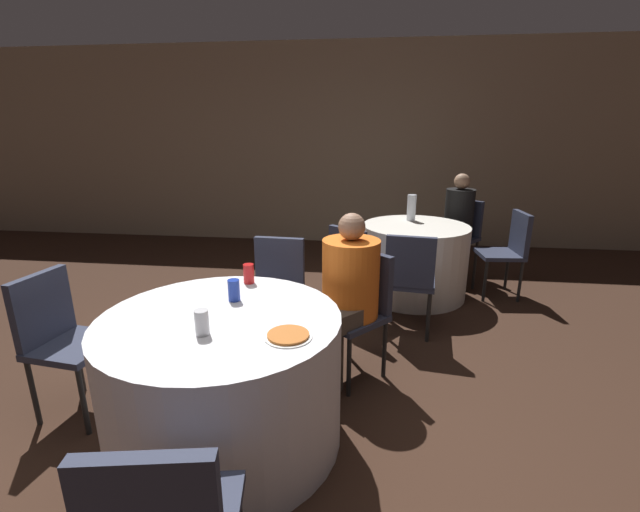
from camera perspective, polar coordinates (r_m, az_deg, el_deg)
The scene contains 18 objects.
ground_plane at distance 2.65m, azimuth -11.08°, elevation -22.41°, with size 16.00×16.00×0.00m, color #382319.
wall_back at distance 6.36m, azimuth 0.72°, elevation 14.42°, with size 16.00×0.06×2.80m.
table_near at distance 2.44m, azimuth -12.64°, elevation -15.73°, with size 1.25×1.25×0.73m.
table_far at distance 4.44m, azimuth 12.41°, elevation -0.58°, with size 1.05×1.05×0.73m.
chair_near_west at distance 2.94m, azimuth -31.42°, elevation -8.47°, with size 0.45×0.44×0.87m.
chair_near_north at distance 3.24m, azimuth -5.78°, elevation -3.76°, with size 0.42×0.43×0.87m.
chair_near_northeast at distance 2.92m, azimuth 5.28°, elevation -6.09°, with size 0.56×0.56×0.87m.
chair_far_east at distance 4.66m, azimuth 23.92°, elevation 1.25°, with size 0.44×0.43×0.87m.
chair_far_southwest at distance 3.68m, azimuth 4.53°, elevation -1.23°, with size 0.56×0.56×0.87m.
chair_far_northeast at distance 5.19m, azimuth 18.31°, elevation 3.30°, with size 0.56×0.56×0.87m.
chair_far_south at distance 3.50m, azimuth 11.88°, elevation -2.46°, with size 0.45×0.45×0.87m.
person_black_shirt at distance 5.03m, azimuth 17.50°, elevation 3.70°, with size 0.45×0.46×1.18m.
person_orange_shirt at distance 2.80m, azimuth 3.15°, elevation -5.57°, with size 0.50×0.51×1.15m.
pizza_plate_near at distance 2.01m, azimuth -4.27°, elevation -10.53°, with size 0.22×0.22×0.02m.
soda_can_blue at distance 2.43m, azimuth -11.41°, elevation -4.50°, with size 0.07×0.07×0.12m.
soda_can_silver at distance 2.08m, azimuth -15.47°, elevation -8.53°, with size 0.07×0.07×0.12m.
soda_can_red at distance 2.68m, azimuth -9.49°, elevation -2.34°, with size 0.07×0.07×0.12m.
bottle_far at distance 4.54m, azimuth 12.10°, elevation 6.32°, with size 0.09×0.09×0.27m.
Camera 1 is at (0.72, -1.94, 1.66)m, focal length 24.00 mm.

